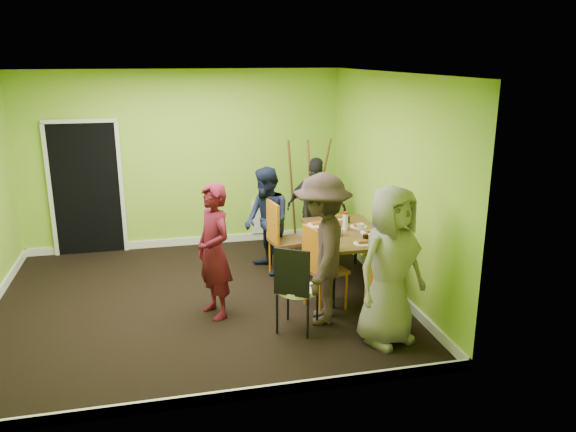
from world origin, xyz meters
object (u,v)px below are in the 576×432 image
orange_bottle (344,226)px  person_left_far (267,221)px  chair_front_end (381,287)px  person_front_end (390,266)px  person_standing (214,251)px  chair_bentwood (296,285)px  dining_table (347,235)px  person_back_end (316,208)px  chair_back_end (320,213)px  easel (307,194)px  blue_bottle (376,230)px  chair_left_far (281,235)px  thermos (345,222)px  chair_left_near (320,263)px  person_left_near (322,249)px

orange_bottle → person_left_far: 1.10m
chair_front_end → person_front_end: bearing=-73.8°
person_standing → chair_bentwood: bearing=30.4°
dining_table → person_front_end: person_front_end is taller
person_back_end → chair_back_end: bearing=113.9°
easel → chair_back_end: bearing=-88.0°
chair_back_end → easel: bearing=-91.7°
blue_bottle → person_back_end: (-0.35, 1.52, -0.08)m
chair_bentwood → orange_bottle: (0.99, 1.31, 0.22)m
orange_bottle → person_standing: person_standing is taller
chair_left_far → chair_back_end: chair_left_far is taller
easel → thermos: easel is taller
chair_left_near → chair_back_end: 1.68m
chair_left_far → dining_table: bearing=51.1°
easel → blue_bottle: 2.00m
chair_bentwood → person_front_end: size_ratio=0.59×
chair_back_end → person_left_far: bearing=14.7°
person_left_near → chair_back_end: bearing=-175.8°
blue_bottle → chair_bentwood: bearing=-146.7°
orange_bottle → person_front_end: bearing=-92.3°
person_front_end → person_left_near: bearing=110.3°
chair_front_end → person_left_near: person_left_near is taller
person_left_far → person_front_end: person_front_end is taller
easel → person_back_end: (0.02, -0.44, -0.11)m
blue_bottle → person_standing: person_standing is taller
chair_left_far → chair_bentwood: chair_left_far is taller
chair_bentwood → easel: easel is taller
chair_bentwood → person_front_end: (0.92, -0.42, 0.30)m
chair_left_far → person_standing: 1.44m
chair_left_far → chair_bentwood: bearing=-16.0°
person_left_near → person_back_end: (0.53, 2.12, -0.11)m
orange_bottle → person_left_near: size_ratio=0.04×
easel → orange_bottle: (0.12, -1.48, -0.09)m
thermos → person_front_end: size_ratio=0.13×
person_standing → chair_left_near: bearing=63.3°
thermos → orange_bottle: size_ratio=2.99×
chair_front_end → person_standing: 1.96m
chair_back_end → chair_bentwood: (-0.89, -2.14, -0.17)m
chair_front_end → easel: (-0.08, 2.92, 0.37)m
dining_table → chair_left_far: chair_left_far is taller
person_back_end → chair_left_near: bearing=100.1°
dining_table → blue_bottle: blue_bottle is taller
thermos → person_standing: person_standing is taller
person_standing → person_back_end: (1.72, 1.71, -0.04)m
chair_back_end → orange_bottle: 0.84m
orange_bottle → person_back_end: bearing=95.2°
chair_left_near → person_left_near: 0.43m
dining_table → person_left_near: bearing=-123.1°
dining_table → chair_left_far: 0.92m
chair_left_near → thermos: bearing=127.5°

